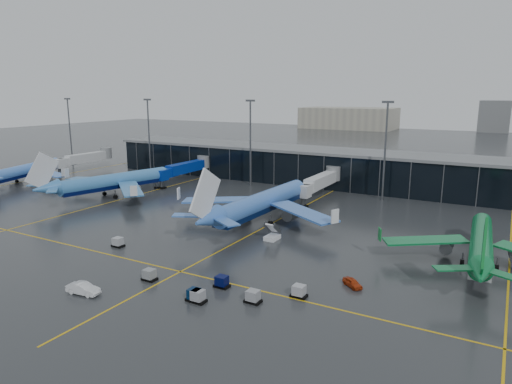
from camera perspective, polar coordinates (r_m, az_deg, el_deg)
The scene contains 14 objects.
ground at distance 90.54m, azimuth -8.43°, elevation -5.51°, with size 600.00×600.00×0.00m, color #282B2D.
terminal_pier at distance 142.02m, azimuth 7.00°, elevation 3.29°, with size 142.00×17.00×10.70m.
jet_bridges at distance 143.53m, azimuth -9.05°, elevation 2.97°, with size 94.00×27.50×7.20m.
flood_masts at distance 128.02m, azimuth 7.10°, elevation 6.09°, with size 203.00×0.50×25.50m.
distant_hangars at distance 338.33m, azimuth 29.10°, elevation 7.63°, with size 260.00×71.00×22.00m.
taxi_lines at distance 93.69m, azimuth 0.44°, elevation -4.75°, with size 220.00×120.00×0.02m.
airliner_klm_west at distance 159.55m, azimuth -26.75°, elevation 3.26°, with size 34.23×38.99×11.98m, color #437BDD, non-canonical shape.
airliner_arkefly at distance 128.63m, azimuth -17.17°, elevation 2.37°, with size 37.13×42.28×12.99m, color #3B7DC2, non-canonical shape.
airliner_klm_near at distance 98.24m, azimuth 0.90°, elevation 0.21°, with size 39.41×44.88×13.79m, color #3F73D0, non-canonical shape.
airliner_aer_lingus at distance 82.72m, azimuth 26.47°, elevation -4.33°, with size 32.29×36.77×11.30m, color #0D7238, non-canonical shape.
baggage_carts at distance 67.89m, azimuth -6.99°, elevation -10.99°, with size 39.61×12.59×1.70m.
mobile_airstair at distance 87.52m, azimuth 2.04°, elevation -5.48°, with size 2.25×3.24×3.45m.
service_van_red at distance 68.65m, azimuth 11.97°, elevation -11.04°, with size 1.45×3.60×1.22m, color #AB300D.
service_van_white at distance 69.21m, azimuth -20.78°, elevation -11.22°, with size 1.72×4.94×1.63m, color silver.
Camera 1 is at (53.41, -67.72, 27.54)m, focal length 32.00 mm.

